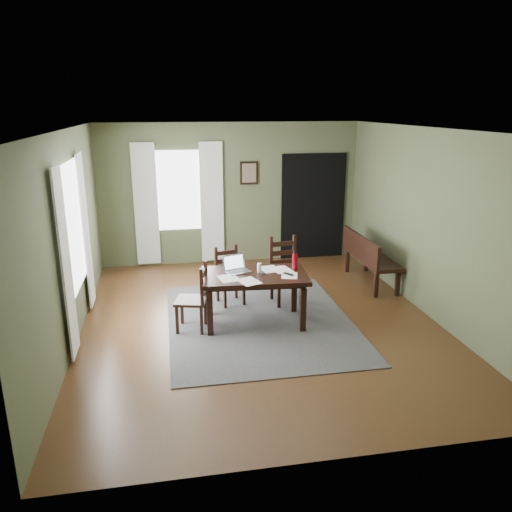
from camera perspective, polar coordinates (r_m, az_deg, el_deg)
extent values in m
cube|color=#492C16|center=(7.27, 0.43, -7.52)|extent=(5.00, 6.00, 0.01)
cube|color=#515A3A|center=(9.73, -2.88, 7.09)|extent=(5.00, 0.02, 2.70)
cube|color=#515A3A|center=(4.07, 8.45, -7.22)|extent=(5.00, 0.02, 2.70)
cube|color=#515A3A|center=(6.83, -20.64, 1.80)|extent=(0.02, 6.00, 2.70)
cube|color=#515A3A|center=(7.68, 19.13, 3.55)|extent=(0.02, 6.00, 2.70)
cube|color=white|center=(6.63, 0.48, 14.30)|extent=(5.00, 6.00, 0.02)
cube|color=#3E3E3E|center=(7.27, 0.43, -7.44)|extent=(2.60, 3.20, 0.01)
cube|color=black|center=(6.96, -0.19, -2.29)|extent=(1.52, 0.98, 0.06)
cube|color=black|center=(6.98, -0.19, -2.70)|extent=(1.35, 0.81, 0.05)
cube|color=black|center=(6.75, -5.27, -6.54)|extent=(0.08, 0.08, 0.62)
cube|color=black|center=(7.38, -5.37, -4.45)|extent=(0.08, 0.08, 0.62)
cube|color=black|center=(6.88, 5.40, -6.09)|extent=(0.08, 0.08, 0.62)
cube|color=black|center=(7.50, 4.37, -4.08)|extent=(0.08, 0.08, 0.62)
cube|color=black|center=(6.91, -7.44, -5.07)|extent=(0.50, 0.50, 0.04)
cube|color=black|center=(7.17, -8.45, -6.17)|extent=(0.05, 0.05, 0.40)
cube|color=black|center=(7.11, -5.80, -6.26)|extent=(0.05, 0.05, 0.40)
cube|color=black|center=(6.87, -9.00, -7.25)|extent=(0.05, 0.05, 0.40)
cube|color=black|center=(6.81, -6.23, -7.36)|extent=(0.05, 0.05, 0.40)
cube|color=black|center=(6.94, -5.75, -2.55)|extent=(0.05, 0.05, 0.51)
cube|color=black|center=(6.62, -6.21, -3.57)|extent=(0.05, 0.05, 0.51)
cube|color=black|center=(6.83, -5.94, -4.13)|extent=(0.10, 0.30, 0.07)
cube|color=black|center=(6.78, -5.97, -3.05)|extent=(0.10, 0.30, 0.07)
cube|color=black|center=(6.74, -6.01, -1.95)|extent=(0.10, 0.30, 0.07)
cube|color=black|center=(7.76, -2.92, -2.63)|extent=(0.47, 0.47, 0.04)
cube|color=black|center=(7.64, -3.55, -4.62)|extent=(0.05, 0.05, 0.38)
cube|color=black|center=(7.92, -4.39, -3.86)|extent=(0.05, 0.05, 0.38)
cube|color=black|center=(7.76, -1.39, -4.27)|extent=(0.05, 0.05, 0.38)
cube|color=black|center=(8.03, -2.28, -3.53)|extent=(0.05, 0.05, 0.38)
cube|color=black|center=(7.78, -4.57, -0.67)|extent=(0.05, 0.05, 0.48)
cube|color=black|center=(7.90, -2.31, -0.37)|extent=(0.05, 0.05, 0.48)
cube|color=black|center=(7.88, -3.42, -1.42)|extent=(0.28, 0.09, 0.06)
cube|color=black|center=(7.84, -3.43, -0.52)|extent=(0.28, 0.09, 0.06)
cube|color=black|center=(7.80, -3.45, 0.39)|extent=(0.28, 0.09, 0.06)
cube|color=black|center=(7.78, 3.51, -2.10)|extent=(0.49, 0.49, 0.04)
cube|color=black|center=(7.65, 2.64, -4.36)|extent=(0.05, 0.05, 0.44)
cube|color=black|center=(7.97, 1.82, -3.45)|extent=(0.05, 0.05, 0.44)
cube|color=black|center=(7.76, 5.20, -4.08)|extent=(0.05, 0.05, 0.44)
cube|color=black|center=(8.08, 4.28, -3.20)|extent=(0.05, 0.05, 0.44)
cube|color=black|center=(7.82, 1.73, 0.24)|extent=(0.05, 0.05, 0.56)
cube|color=black|center=(7.94, 4.38, 0.46)|extent=(0.05, 0.05, 0.56)
cube|color=black|center=(7.92, 3.05, -0.69)|extent=(0.33, 0.06, 0.07)
cube|color=black|center=(7.88, 3.07, 0.35)|extent=(0.33, 0.06, 0.07)
cube|color=black|center=(7.83, 3.08, 1.40)|extent=(0.33, 0.06, 0.07)
cube|color=black|center=(8.88, 13.09, -0.18)|extent=(0.49, 1.54, 0.07)
cube|color=black|center=(8.46, 15.88, -3.00)|extent=(0.07, 0.07, 0.43)
cube|color=black|center=(8.31, 13.56, -3.19)|extent=(0.07, 0.07, 0.43)
cube|color=black|center=(9.60, 12.49, -0.40)|extent=(0.07, 0.07, 0.43)
cube|color=black|center=(9.46, 10.40, -0.53)|extent=(0.07, 0.07, 0.43)
cube|color=black|center=(8.73, 11.86, 1.12)|extent=(0.05, 1.54, 0.37)
cube|color=#B7B7BC|center=(7.02, -2.11, -1.81)|extent=(0.39, 0.33, 0.02)
cube|color=#B7B7BC|center=(7.08, -2.57, -0.69)|extent=(0.33, 0.17, 0.22)
cube|color=silver|center=(7.08, -2.54, -0.70)|extent=(0.29, 0.14, 0.18)
cube|color=#3F3F42|center=(7.01, -2.07, -1.76)|extent=(0.31, 0.22, 0.00)
cube|color=#3F3F42|center=(6.94, 0.67, -1.96)|extent=(0.07, 0.10, 0.03)
cube|color=black|center=(6.93, 3.72, -2.07)|extent=(0.13, 0.16, 0.02)
cylinder|color=silver|center=(7.00, 0.39, -1.35)|extent=(0.07, 0.07, 0.13)
cylinder|color=#AA0D1B|center=(7.13, 4.46, -0.61)|extent=(0.10, 0.10, 0.24)
cylinder|color=black|center=(7.09, 4.48, 0.47)|extent=(0.06, 0.06, 0.04)
cube|color=white|center=(6.78, -3.17, -2.55)|extent=(0.32, 0.38, 0.00)
cube|color=white|center=(6.89, 3.84, -2.25)|extent=(0.28, 0.33, 0.00)
cube|color=white|center=(7.15, 1.57, -1.51)|extent=(0.30, 0.36, 0.00)
cube|color=white|center=(7.14, 2.94, -1.56)|extent=(0.32, 0.38, 0.00)
cube|color=white|center=(6.66, -0.82, -2.91)|extent=(0.35, 0.39, 0.00)
cube|color=white|center=(6.99, -20.22, 3.03)|extent=(0.01, 1.30, 1.70)
cube|color=white|center=(9.60, -8.84, 7.40)|extent=(1.00, 0.01, 1.50)
cube|color=silver|center=(6.27, -20.89, -0.94)|extent=(0.03, 0.48, 2.30)
cube|color=silver|center=(7.83, -18.87, 2.68)|extent=(0.03, 0.48, 2.30)
cube|color=silver|center=(9.62, -12.47, 5.70)|extent=(0.44, 0.03, 2.30)
cube|color=silver|center=(9.65, -5.07, 6.07)|extent=(0.44, 0.03, 2.30)
cube|color=black|center=(9.69, -0.81, 9.47)|extent=(0.34, 0.03, 0.44)
cube|color=brown|center=(9.67, -0.79, 9.46)|extent=(0.27, 0.01, 0.36)
cube|color=black|center=(10.10, 6.54, 5.64)|extent=(1.30, 0.03, 2.10)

